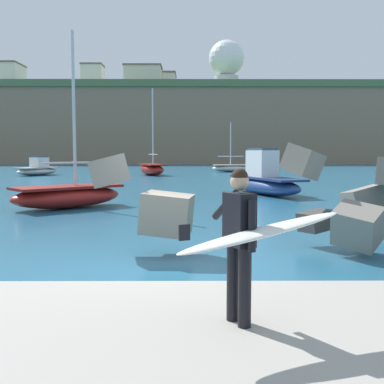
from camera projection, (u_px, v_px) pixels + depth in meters
name	position (u px, v px, depth m)	size (l,w,h in m)	color
ground_plane	(165.00, 267.00, 8.99)	(400.00, 400.00, 0.00)	#235B7A
walkway_path	(146.00, 349.00, 4.99)	(48.00, 4.40, 0.24)	#9E998E
breakwater_jetty	(194.00, 202.00, 10.11)	(30.77, 6.61, 2.87)	#4C4944
surfer_with_board	(247.00, 235.00, 5.24)	(2.02, 1.49, 1.78)	black
boat_near_right	(37.00, 169.00, 43.62)	(4.05, 4.72, 1.77)	beige
boat_mid_left	(152.00, 169.00, 43.79)	(3.32, 5.13, 7.93)	maroon
boat_mid_centre	(234.00, 168.00, 50.63)	(4.78, 2.25, 5.28)	beige
boat_mid_right	(265.00, 180.00, 24.27)	(3.58, 6.34, 2.38)	navy
boat_far_left	(68.00, 195.00, 18.43)	(4.55, 4.26, 6.85)	maroon
headland_bluff	(133.00, 127.00, 95.99)	(106.99, 33.68, 14.23)	#847056
radar_dome	(227.00, 62.00, 90.96)	(6.82, 6.82, 9.28)	silver
station_building_west	(93.00, 78.00, 96.23)	(4.33, 4.36, 5.61)	silver
station_building_central	(10.00, 77.00, 94.74)	(4.62, 6.99, 5.50)	silver
station_building_east	(143.00, 78.00, 92.53)	(7.38, 5.63, 4.65)	beige
station_building_annex	(159.00, 84.00, 100.01)	(7.36, 8.24, 4.31)	silver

